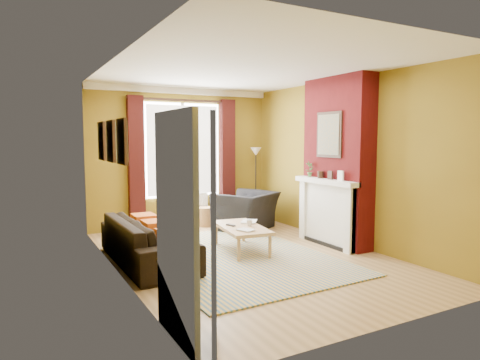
{
  "coord_description": "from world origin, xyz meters",
  "views": [
    {
      "loc": [
        -3.12,
        -5.52,
        1.79
      ],
      "look_at": [
        0.0,
        0.25,
        1.15
      ],
      "focal_mm": 32.0,
      "sensor_mm": 36.0,
      "label": 1
    }
  ],
  "objects_px": {
    "sofa": "(147,241)",
    "wicker_stool": "(205,217)",
    "floor_lamp": "(256,163)",
    "armchair": "(246,211)",
    "coffee_table": "(241,229)"
  },
  "relations": [
    {
      "from": "sofa",
      "to": "wicker_stool",
      "type": "xyz_separation_m",
      "value": [
        1.78,
        1.96,
        -0.13
      ]
    },
    {
      "from": "sofa",
      "to": "coffee_table",
      "type": "relative_size",
      "value": 1.69
    },
    {
      "from": "coffee_table",
      "to": "wicker_stool",
      "type": "relative_size",
      "value": 3.36
    },
    {
      "from": "sofa",
      "to": "coffee_table",
      "type": "distance_m",
      "value": 1.49
    },
    {
      "from": "sofa",
      "to": "coffee_table",
      "type": "bearing_deg",
      "value": -95.44
    },
    {
      "from": "armchair",
      "to": "coffee_table",
      "type": "relative_size",
      "value": 0.86
    },
    {
      "from": "sofa",
      "to": "floor_lamp",
      "type": "xyz_separation_m",
      "value": [
        2.97,
        1.96,
        0.94
      ]
    },
    {
      "from": "wicker_stool",
      "to": "floor_lamp",
      "type": "bearing_deg",
      "value": 0.0
    },
    {
      "from": "armchair",
      "to": "floor_lamp",
      "type": "height_order",
      "value": "floor_lamp"
    },
    {
      "from": "sofa",
      "to": "wicker_stool",
      "type": "distance_m",
      "value": 2.65
    },
    {
      "from": "coffee_table",
      "to": "floor_lamp",
      "type": "height_order",
      "value": "floor_lamp"
    },
    {
      "from": "armchair",
      "to": "coffee_table",
      "type": "xyz_separation_m",
      "value": [
        -0.88,
        -1.42,
        -0.0
      ]
    },
    {
      "from": "floor_lamp",
      "to": "armchair",
      "type": "bearing_deg",
      "value": -132.73
    },
    {
      "from": "sofa",
      "to": "coffee_table",
      "type": "xyz_separation_m",
      "value": [
        1.48,
        -0.12,
        0.04
      ]
    },
    {
      "from": "floor_lamp",
      "to": "wicker_stool",
      "type": "bearing_deg",
      "value": 180.0
    }
  ]
}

